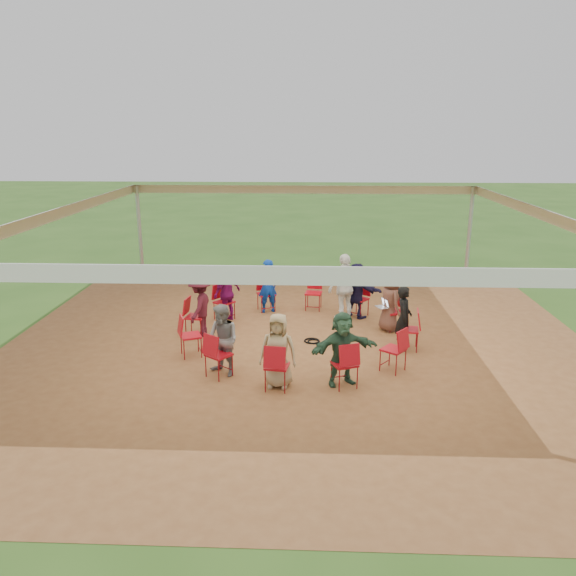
{
  "coord_description": "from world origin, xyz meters",
  "views": [
    {
      "loc": [
        0.25,
        -11.82,
        4.61
      ],
      "look_at": [
        -0.25,
        0.3,
        1.18
      ],
      "focal_mm": 35.0,
      "sensor_mm": 36.0,
      "label": 1
    }
  ],
  "objects_px": {
    "chair_1": "(359,299)",
    "person_seated_8": "(404,318)",
    "chair_6": "(191,336)",
    "person_seated_6": "(278,351)",
    "person_seated_3": "(227,293)",
    "chair_8": "(277,366)",
    "cable_coil": "(313,341)",
    "chair_5": "(196,317)",
    "person_seated_7": "(342,349)",
    "person_seated_0": "(390,302)",
    "laptop": "(383,305)",
    "chair_11": "(409,330)",
    "chair_3": "(266,294)",
    "chair_4": "(224,302)",
    "person_seated_1": "(356,290)",
    "chair_0": "(394,312)",
    "chair_7": "(219,355)",
    "chair_10": "(393,350)",
    "person_seated_2": "(268,286)",
    "chair_9": "(345,364)",
    "person_seated_5": "(223,340)",
    "standing_person": "(345,287)",
    "chair_2": "(314,293)"
  },
  "relations": [
    {
      "from": "chair_1",
      "to": "person_seated_8",
      "type": "distance_m",
      "value": 2.37
    },
    {
      "from": "chair_6",
      "to": "person_seated_6",
      "type": "height_order",
      "value": "person_seated_6"
    },
    {
      "from": "person_seated_3",
      "to": "chair_8",
      "type": "bearing_deg",
      "value": 59.16
    },
    {
      "from": "chair_8",
      "to": "cable_coil",
      "type": "bearing_deg",
      "value": 82.77
    },
    {
      "from": "chair_5",
      "to": "person_seated_7",
      "type": "xyz_separation_m",
      "value": [
        3.24,
        -2.47,
        0.26
      ]
    },
    {
      "from": "person_seated_0",
      "to": "laptop",
      "type": "xyz_separation_m",
      "value": [
        -0.15,
        -0.06,
        -0.05
      ]
    },
    {
      "from": "cable_coil",
      "to": "person_seated_7",
      "type": "bearing_deg",
      "value": -75.93
    },
    {
      "from": "chair_11",
      "to": "person_seated_6",
      "type": "bearing_deg",
      "value": 133.54
    },
    {
      "from": "chair_3",
      "to": "person_seated_3",
      "type": "relative_size",
      "value": 0.64
    },
    {
      "from": "person_seated_8",
      "to": "chair_4",
      "type": "bearing_deg",
      "value": 74.61
    },
    {
      "from": "chair_1",
      "to": "person_seated_1",
      "type": "distance_m",
      "value": 0.29
    },
    {
      "from": "chair_4",
      "to": "chair_8",
      "type": "xyz_separation_m",
      "value": [
        1.56,
        -3.88,
        0.0
      ]
    },
    {
      "from": "chair_0",
      "to": "chair_4",
      "type": "relative_size",
      "value": 1.0
    },
    {
      "from": "chair_8",
      "to": "chair_11",
      "type": "relative_size",
      "value": 1.0
    },
    {
      "from": "chair_8",
      "to": "person_seated_7",
      "type": "distance_m",
      "value": 1.25
    },
    {
      "from": "chair_7",
      "to": "person_seated_8",
      "type": "relative_size",
      "value": 0.64
    },
    {
      "from": "person_seated_1",
      "to": "laptop",
      "type": "height_order",
      "value": "person_seated_1"
    },
    {
      "from": "chair_10",
      "to": "person_seated_1",
      "type": "xyz_separation_m",
      "value": [
        -0.48,
        3.29,
        0.26
      ]
    },
    {
      "from": "chair_10",
      "to": "chair_11",
      "type": "bearing_deg",
      "value": 15.0
    },
    {
      "from": "chair_8",
      "to": "person_seated_3",
      "type": "bearing_deg",
      "value": 119.16
    },
    {
      "from": "chair_3",
      "to": "person_seated_2",
      "type": "distance_m",
      "value": 0.29
    },
    {
      "from": "chair_9",
      "to": "person_seated_7",
      "type": "height_order",
      "value": "person_seated_7"
    },
    {
      "from": "chair_11",
      "to": "chair_1",
      "type": "bearing_deg",
      "value": 30.0
    },
    {
      "from": "person_seated_5",
      "to": "laptop",
      "type": "distance_m",
      "value": 4.27
    },
    {
      "from": "chair_7",
      "to": "chair_10",
      "type": "height_order",
      "value": "same"
    },
    {
      "from": "person_seated_1",
      "to": "person_seated_6",
      "type": "distance_m",
      "value": 4.43
    },
    {
      "from": "person_seated_6",
      "to": "person_seated_7",
      "type": "relative_size",
      "value": 1.0
    },
    {
      "from": "chair_10",
      "to": "person_seated_7",
      "type": "height_order",
      "value": "person_seated_7"
    },
    {
      "from": "chair_3",
      "to": "person_seated_8",
      "type": "xyz_separation_m",
      "value": [
        3.17,
        -2.56,
        0.26
      ]
    },
    {
      "from": "chair_3",
      "to": "person_seated_7",
      "type": "bearing_deg",
      "value": 90.0
    },
    {
      "from": "chair_7",
      "to": "person_seated_3",
      "type": "height_order",
      "value": "person_seated_3"
    },
    {
      "from": "chair_5",
      "to": "person_seated_7",
      "type": "distance_m",
      "value": 4.08
    },
    {
      "from": "chair_5",
      "to": "chair_11",
      "type": "bearing_deg",
      "value": 90.0
    },
    {
      "from": "chair_3",
      "to": "person_seated_5",
      "type": "xyz_separation_m",
      "value": [
        -0.52,
        -4.04,
        0.26
      ]
    },
    {
      "from": "chair_3",
      "to": "person_seated_6",
      "type": "bearing_deg",
      "value": 75.39
    },
    {
      "from": "chair_7",
      "to": "person_seated_2",
      "type": "xyz_separation_m",
      "value": [
        0.63,
        4.02,
        0.26
      ]
    },
    {
      "from": "chair_3",
      "to": "chair_6",
      "type": "height_order",
      "value": "same"
    },
    {
      "from": "chair_4",
      "to": "laptop",
      "type": "relative_size",
      "value": 2.5
    },
    {
      "from": "standing_person",
      "to": "person_seated_0",
      "type": "bearing_deg",
      "value": 110.75
    },
    {
      "from": "chair_4",
      "to": "person_seated_5",
      "type": "height_order",
      "value": "person_seated_5"
    },
    {
      "from": "chair_0",
      "to": "chair_9",
      "type": "xyz_separation_m",
      "value": [
        -1.34,
        -3.14,
        0.0
      ]
    },
    {
      "from": "chair_0",
      "to": "person_seated_8",
      "type": "distance_m",
      "value": 1.25
    },
    {
      "from": "standing_person",
      "to": "chair_3",
      "type": "bearing_deg",
      "value": -53.4
    },
    {
      "from": "chair_3",
      "to": "chair_10",
      "type": "height_order",
      "value": "same"
    },
    {
      "from": "person_seated_2",
      "to": "chair_2",
      "type": "bearing_deg",
      "value": 170.44
    },
    {
      "from": "chair_2",
      "to": "laptop",
      "type": "relative_size",
      "value": 2.5
    },
    {
      "from": "chair_3",
      "to": "chair_9",
      "type": "relative_size",
      "value": 1.0
    },
    {
      "from": "chair_1",
      "to": "chair_0",
      "type": "bearing_deg",
      "value": 165.0
    },
    {
      "from": "standing_person",
      "to": "laptop",
      "type": "distance_m",
      "value": 1.16
    },
    {
      "from": "chair_6",
      "to": "person_seated_5",
      "type": "distance_m",
      "value": 1.25
    }
  ]
}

